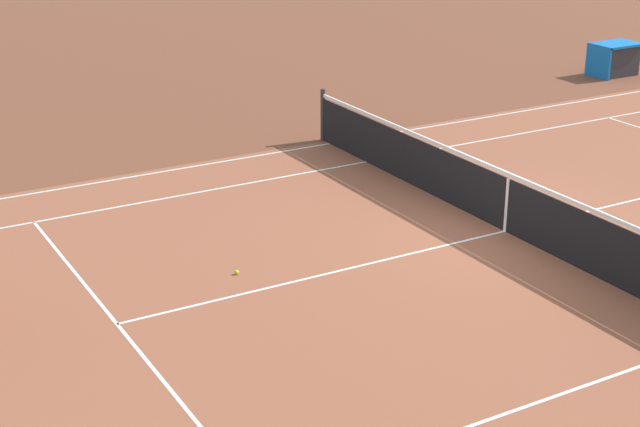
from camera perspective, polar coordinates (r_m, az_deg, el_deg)
The scene contains 6 objects.
ground_plane at distance 15.75m, azimuth 10.78°, elevation -1.02°, with size 60.00×60.00×0.00m, color brown.
court_slab at distance 15.75m, azimuth 10.78°, elevation -1.02°, with size 24.20×11.40×0.00m, color #935138.
court_line_markings at distance 15.75m, azimuth 10.78°, elevation -1.01°, with size 23.85×11.05×0.01m.
tennis_net at distance 15.58m, azimuth 10.90°, elevation 0.65°, with size 0.10×11.70×1.08m.
tennis_ball at distance 14.00m, azimuth -4.89°, elevation -3.44°, with size 0.07×0.07×0.07m, color #CCE01E.
equipment_cart_tarped at distance 27.00m, azimuth 16.81°, elevation 8.65°, with size 1.25×0.84×0.85m.
Camera 1 is at (9.69, 10.98, 5.81)m, focal length 54.74 mm.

